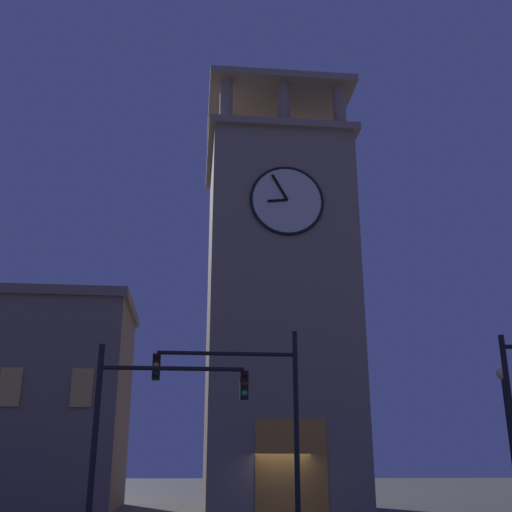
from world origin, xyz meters
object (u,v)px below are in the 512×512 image
(clocktower, at_px, (278,309))
(street_lamp, at_px, (508,414))
(traffic_signal_near, at_px, (249,399))
(traffic_signal_mid, at_px, (151,411))

(clocktower, height_order, street_lamp, clocktower)
(traffic_signal_near, distance_m, street_lamp, 9.54)
(traffic_signal_near, bearing_deg, street_lamp, -164.26)
(traffic_signal_mid, height_order, street_lamp, street_lamp)
(traffic_signal_near, height_order, traffic_signal_mid, traffic_signal_near)
(clocktower, relative_size, street_lamp, 4.66)
(clocktower, bearing_deg, traffic_signal_mid, 70.30)
(street_lamp, bearing_deg, traffic_signal_mid, 19.07)
(traffic_signal_mid, xyz_separation_m, street_lamp, (-11.90, -4.11, 0.32))
(traffic_signal_near, bearing_deg, clocktower, -101.36)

